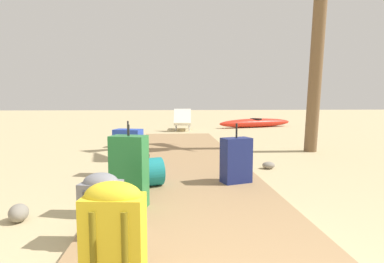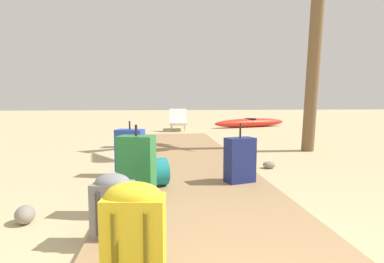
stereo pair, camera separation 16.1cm
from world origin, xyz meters
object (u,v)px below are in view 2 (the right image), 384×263
object	(u,v)px
duffel_bag_teal	(148,173)
kayak	(250,123)
backpack_grey	(113,203)
suitcase_green	(137,172)
suitcase_navy	(240,160)
suitcase_blue	(130,150)
backpack_yellow	(134,233)
lounge_chair	(178,121)

from	to	relation	value
duffel_bag_teal	kayak	world-z (taller)	duffel_bag_teal
backpack_grey	kayak	xyz separation A→B (m)	(4.04, 10.31, -0.15)
suitcase_green	duffel_bag_teal	bearing A→B (deg)	84.64
suitcase_green	kayak	distance (m)	10.44
backpack_grey	suitcase_green	xyz separation A→B (m)	(0.14, 0.62, 0.10)
suitcase_navy	suitcase_blue	bearing A→B (deg)	151.29
backpack_yellow	backpack_grey	size ratio (longest dim) A/B	1.24
backpack_grey	suitcase_navy	size ratio (longest dim) A/B	0.65
backpack_yellow	kayak	distance (m)	11.67
duffel_bag_teal	lounge_chair	xyz separation A→B (m)	(0.79, 7.86, 0.08)
backpack_yellow	suitcase_green	bearing A→B (deg)	93.55
suitcase_blue	lounge_chair	bearing A→B (deg)	81.17
backpack_yellow	suitcase_green	distance (m)	1.34
lounge_chair	kayak	world-z (taller)	lounge_chair
suitcase_blue	suitcase_green	bearing A→B (deg)	-82.43
suitcase_navy	lounge_chair	distance (m)	7.76
suitcase_blue	kayak	world-z (taller)	suitcase_blue
backpack_grey	suitcase_navy	world-z (taller)	suitcase_navy
backpack_yellow	suitcase_green	xyz separation A→B (m)	(-0.08, 1.34, 0.03)
backpack_grey	suitcase_green	world-z (taller)	suitcase_green
backpack_yellow	backpack_grey	bearing A→B (deg)	107.08
suitcase_blue	duffel_bag_teal	bearing A→B (deg)	-72.24
suitcase_navy	kayak	size ratio (longest dim) A/B	0.22
backpack_grey	suitcase_green	size ratio (longest dim) A/B	0.60
suitcase_green	kayak	size ratio (longest dim) A/B	0.24
backpack_yellow	lounge_chair	xyz separation A→B (m)	(0.78, 9.94, -0.07)
suitcase_navy	kayak	xyz separation A→B (m)	(2.67, 8.83, -0.18)
backpack_yellow	suitcase_green	size ratio (longest dim) A/B	0.75
lounge_chair	suitcase_navy	bearing A→B (deg)	-87.31
suitcase_blue	kayak	xyz separation A→B (m)	(4.12, 8.04, -0.21)
backpack_yellow	suitcase_navy	world-z (taller)	suitcase_navy
duffel_bag_teal	suitcase_blue	bearing A→B (deg)	107.76
kayak	duffel_bag_teal	bearing A→B (deg)	-113.19
backpack_grey	lounge_chair	xyz separation A→B (m)	(1.00, 9.22, -0.01)
suitcase_navy	suitcase_blue	xyz separation A→B (m)	(-1.44, 0.79, 0.02)
suitcase_green	suitcase_navy	bearing A→B (deg)	34.77
backpack_grey	lounge_chair	size ratio (longest dim) A/B	0.31
kayak	lounge_chair	bearing A→B (deg)	-160.36
suitcase_blue	suitcase_green	distance (m)	1.66
suitcase_navy	lounge_chair	world-z (taller)	suitcase_navy
suitcase_blue	lounge_chair	xyz separation A→B (m)	(1.08, 6.96, -0.06)
lounge_chair	backpack_yellow	bearing A→B (deg)	-94.48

